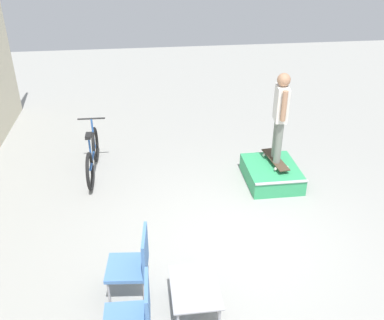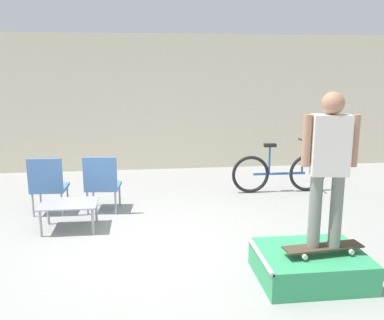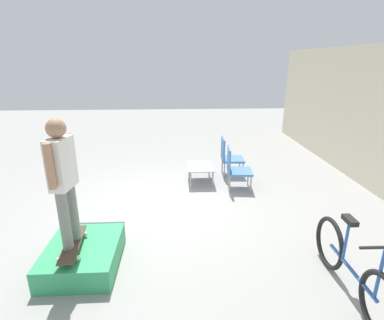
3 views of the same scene
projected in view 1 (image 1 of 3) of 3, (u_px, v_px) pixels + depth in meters
name	position (u px, v px, depth m)	size (l,w,h in m)	color
ground_plane	(238.00, 245.00, 6.41)	(24.00, 24.00, 0.00)	gray
skate_ramp_box	(271.00, 174.00, 7.94)	(1.17, 0.94, 0.34)	#339E60
skateboard_on_ramp	(275.00, 160.00, 7.92)	(0.89, 0.32, 0.07)	#473828
person_skater	(281.00, 111.00, 7.46)	(0.57, 0.25, 1.64)	gray
coffee_table	(195.00, 289.00, 5.17)	(0.80, 0.58, 0.40)	#9E9EA3
patio_chair_left	(135.00, 314.00, 4.65)	(0.54, 0.54, 0.93)	#99999E
patio_chair_right	(134.00, 261.00, 5.38)	(0.57, 0.57, 0.93)	#99999E
bicycle	(93.00, 156.00, 8.11)	(1.79, 0.52, 0.97)	black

